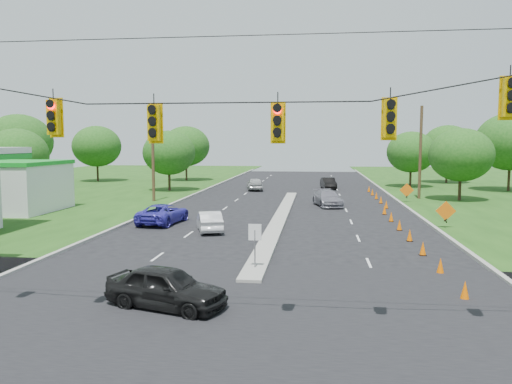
# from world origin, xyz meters

# --- Properties ---
(ground) EXTENTS (160.00, 160.00, 0.00)m
(ground) POSITION_xyz_m (0.00, 0.00, 0.00)
(ground) COLOR black
(ground) RESTS_ON ground
(cross_street) EXTENTS (160.00, 14.00, 0.02)m
(cross_street) POSITION_xyz_m (0.00, 0.00, 0.00)
(cross_street) COLOR black
(cross_street) RESTS_ON ground
(curb_left) EXTENTS (0.25, 110.00, 0.16)m
(curb_left) POSITION_xyz_m (-10.10, 30.00, 0.00)
(curb_left) COLOR gray
(curb_left) RESTS_ON ground
(curb_right) EXTENTS (0.25, 110.00, 0.16)m
(curb_right) POSITION_xyz_m (10.10, 30.00, 0.00)
(curb_right) COLOR gray
(curb_right) RESTS_ON ground
(median) EXTENTS (1.00, 34.00, 0.18)m
(median) POSITION_xyz_m (0.00, 21.00, 0.00)
(median) COLOR gray
(median) RESTS_ON ground
(median_sign) EXTENTS (0.55, 0.06, 2.05)m
(median_sign) POSITION_xyz_m (0.00, 6.00, 1.46)
(median_sign) COLOR gray
(median_sign) RESTS_ON ground
(signal_span) EXTENTS (25.60, 0.32, 9.00)m
(signal_span) POSITION_xyz_m (-0.05, -1.00, 4.97)
(signal_span) COLOR #422D1C
(signal_span) RESTS_ON ground
(utility_pole_far_left) EXTENTS (0.28, 0.28, 9.00)m
(utility_pole_far_left) POSITION_xyz_m (-12.50, 30.00, 4.50)
(utility_pole_far_left) COLOR #422D1C
(utility_pole_far_left) RESTS_ON ground
(utility_pole_far_right) EXTENTS (0.28, 0.28, 9.00)m
(utility_pole_far_right) POSITION_xyz_m (12.50, 35.00, 4.50)
(utility_pole_far_right) COLOR #422D1C
(utility_pole_far_right) RESTS_ON ground
(cone_0) EXTENTS (0.32, 0.32, 0.70)m
(cone_0) POSITION_xyz_m (7.78, 3.00, 0.35)
(cone_0) COLOR #F16200
(cone_0) RESTS_ON ground
(cone_1) EXTENTS (0.32, 0.32, 0.70)m
(cone_1) POSITION_xyz_m (7.78, 6.50, 0.35)
(cone_1) COLOR #F16200
(cone_1) RESTS_ON ground
(cone_2) EXTENTS (0.32, 0.32, 0.70)m
(cone_2) POSITION_xyz_m (7.78, 10.00, 0.35)
(cone_2) COLOR #F16200
(cone_2) RESTS_ON ground
(cone_3) EXTENTS (0.32, 0.32, 0.70)m
(cone_3) POSITION_xyz_m (7.78, 13.50, 0.35)
(cone_3) COLOR #F16200
(cone_3) RESTS_ON ground
(cone_4) EXTENTS (0.32, 0.32, 0.70)m
(cone_4) POSITION_xyz_m (7.78, 17.00, 0.35)
(cone_4) COLOR #F16200
(cone_4) RESTS_ON ground
(cone_5) EXTENTS (0.32, 0.32, 0.70)m
(cone_5) POSITION_xyz_m (7.78, 20.50, 0.35)
(cone_5) COLOR #F16200
(cone_5) RESTS_ON ground
(cone_6) EXTENTS (0.32, 0.32, 0.70)m
(cone_6) POSITION_xyz_m (7.78, 24.00, 0.35)
(cone_6) COLOR #F16200
(cone_6) RESTS_ON ground
(cone_7) EXTENTS (0.32, 0.32, 0.70)m
(cone_7) POSITION_xyz_m (8.38, 27.50, 0.35)
(cone_7) COLOR #F16200
(cone_7) RESTS_ON ground
(cone_8) EXTENTS (0.32, 0.32, 0.70)m
(cone_8) POSITION_xyz_m (8.38, 31.00, 0.35)
(cone_8) COLOR #F16200
(cone_8) RESTS_ON ground
(cone_9) EXTENTS (0.32, 0.32, 0.70)m
(cone_9) POSITION_xyz_m (8.38, 34.50, 0.35)
(cone_9) COLOR #F16200
(cone_9) RESTS_ON ground
(cone_10) EXTENTS (0.32, 0.32, 0.70)m
(cone_10) POSITION_xyz_m (8.38, 38.00, 0.35)
(cone_10) COLOR #F16200
(cone_10) RESTS_ON ground
(cone_11) EXTENTS (0.32, 0.32, 0.70)m
(cone_11) POSITION_xyz_m (8.38, 41.50, 0.35)
(cone_11) COLOR #F16200
(cone_11) RESTS_ON ground
(work_sign_1) EXTENTS (1.27, 0.58, 1.37)m
(work_sign_1) POSITION_xyz_m (10.80, 18.00, 1.09)
(work_sign_1) COLOR black
(work_sign_1) RESTS_ON ground
(work_sign_2) EXTENTS (1.27, 0.58, 1.37)m
(work_sign_2) POSITION_xyz_m (10.80, 32.00, 1.09)
(work_sign_2) COLOR black
(work_sign_2) RESTS_ON ground
(tree_2) EXTENTS (5.88, 5.88, 6.86)m
(tree_2) POSITION_xyz_m (-26.00, 30.00, 4.34)
(tree_2) COLOR black
(tree_2) RESTS_ON ground
(tree_3) EXTENTS (7.56, 7.56, 8.82)m
(tree_3) POSITION_xyz_m (-32.00, 40.00, 5.58)
(tree_3) COLOR black
(tree_3) RESTS_ON ground
(tree_4) EXTENTS (6.72, 6.72, 7.84)m
(tree_4) POSITION_xyz_m (-28.00, 52.00, 4.96)
(tree_4) COLOR black
(tree_4) RESTS_ON ground
(tree_5) EXTENTS (5.88, 5.88, 6.86)m
(tree_5) POSITION_xyz_m (-14.00, 40.00, 4.34)
(tree_5) COLOR black
(tree_5) RESTS_ON ground
(tree_6) EXTENTS (6.72, 6.72, 7.84)m
(tree_6) POSITION_xyz_m (-16.00, 55.00, 4.96)
(tree_6) COLOR black
(tree_6) RESTS_ON ground
(tree_9) EXTENTS (5.88, 5.88, 6.86)m
(tree_9) POSITION_xyz_m (16.00, 34.00, 4.34)
(tree_9) COLOR black
(tree_9) RESTS_ON ground
(tree_10) EXTENTS (7.56, 7.56, 8.82)m
(tree_10) POSITION_xyz_m (24.00, 44.00, 5.58)
(tree_10) COLOR black
(tree_10) RESTS_ON ground
(tree_11) EXTENTS (6.72, 6.72, 7.84)m
(tree_11) POSITION_xyz_m (20.00, 55.00, 4.96)
(tree_11) COLOR black
(tree_11) RESTS_ON ground
(tree_12) EXTENTS (5.88, 5.88, 6.86)m
(tree_12) POSITION_xyz_m (14.00, 48.00, 4.34)
(tree_12) COLOR black
(tree_12) RESTS_ON ground
(black_sedan) EXTENTS (4.46, 2.80, 1.42)m
(black_sedan) POSITION_xyz_m (-2.34, 0.92, 0.71)
(black_sedan) COLOR black
(black_sedan) RESTS_ON ground
(white_sedan) EXTENTS (2.47, 4.08, 1.27)m
(white_sedan) POSITION_xyz_m (-4.02, 15.32, 0.64)
(white_sedan) COLOR silver
(white_sedan) RESTS_ON ground
(blue_pickup) EXTENTS (2.80, 5.10, 1.35)m
(blue_pickup) POSITION_xyz_m (-7.75, 17.81, 0.68)
(blue_pickup) COLOR #362EAF
(blue_pickup) RESTS_ON ground
(silver_car_far) EXTENTS (2.94, 5.05, 1.38)m
(silver_car_far) POSITION_xyz_m (3.55, 28.51, 0.69)
(silver_car_far) COLOR gray
(silver_car_far) RESTS_ON ground
(silver_car_oncoming) EXTENTS (2.51, 4.54, 1.46)m
(silver_car_oncoming) POSITION_xyz_m (-4.49, 42.08, 0.73)
(silver_car_oncoming) COLOR #ACACAC
(silver_car_oncoming) RESTS_ON ground
(dark_car_receding) EXTENTS (2.00, 4.28, 1.36)m
(dark_car_receding) POSITION_xyz_m (3.97, 44.69, 0.68)
(dark_car_receding) COLOR black
(dark_car_receding) RESTS_ON ground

